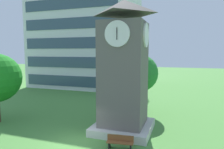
{
  "coord_description": "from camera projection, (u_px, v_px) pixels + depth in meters",
  "views": [
    {
      "loc": [
        7.15,
        -12.21,
        6.44
      ],
      "look_at": [
        1.34,
        4.63,
        4.52
      ],
      "focal_mm": 32.95,
      "sensor_mm": 36.0,
      "label": 1
    }
  ],
  "objects": [
    {
      "name": "clock_tower",
      "position": [
        124.0,
        74.0,
        16.52
      ],
      "size": [
        4.59,
        4.59,
        10.52
      ],
      "color": "#605B56",
      "rests_on": "ground"
    },
    {
      "name": "park_bench",
      "position": [
        120.0,
        142.0,
        13.78
      ],
      "size": [
        1.85,
        0.72,
        0.88
      ],
      "color": "brown",
      "rests_on": "ground"
    },
    {
      "name": "ground_plane",
      "position": [
        73.0,
        144.0,
        14.49
      ],
      "size": [
        160.0,
        160.0,
        0.0
      ],
      "primitive_type": "plane",
      "color": "#4C893D"
    },
    {
      "name": "tree_near_tower",
      "position": [
        139.0,
        73.0,
        21.84
      ],
      "size": [
        3.95,
        3.95,
        6.23
      ],
      "color": "#513823",
      "rests_on": "ground"
    },
    {
      "name": "office_building",
      "position": [
        88.0,
        36.0,
        40.83
      ],
      "size": [
        18.55,
        14.69,
        19.2
      ],
      "color": "silver",
      "rests_on": "ground"
    }
  ]
}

